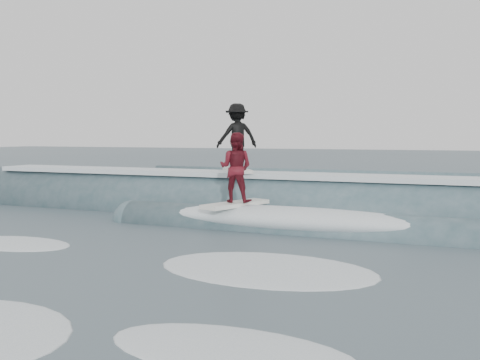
% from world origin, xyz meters
% --- Properties ---
extents(ground, '(160.00, 160.00, 0.00)m').
position_xyz_m(ground, '(0.00, 0.00, 0.00)').
color(ground, '#384753').
rests_on(ground, ground).
extents(breaking_wave, '(21.41, 3.96, 2.37)m').
position_xyz_m(breaking_wave, '(0.25, 4.86, 0.04)').
color(breaking_wave, '#36535B').
rests_on(breaking_wave, ground).
extents(surfer_black, '(1.55, 1.98, 2.00)m').
position_xyz_m(surfer_black, '(-0.50, 5.16, 2.24)').
color(surfer_black, silver).
rests_on(surfer_black, ground).
extents(surfer_red, '(1.22, 2.07, 1.85)m').
position_xyz_m(surfer_red, '(0.37, 2.96, 1.43)').
color(surfer_red, white).
rests_on(surfer_red, ground).
extents(whitewater, '(16.51, 8.88, 0.10)m').
position_xyz_m(whitewater, '(0.71, -1.84, 0.00)').
color(whitewater, white).
rests_on(whitewater, ground).
extents(far_swells, '(35.79, 8.65, 0.80)m').
position_xyz_m(far_swells, '(-1.78, 17.65, 0.00)').
color(far_swells, '#36535B').
rests_on(far_swells, ground).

